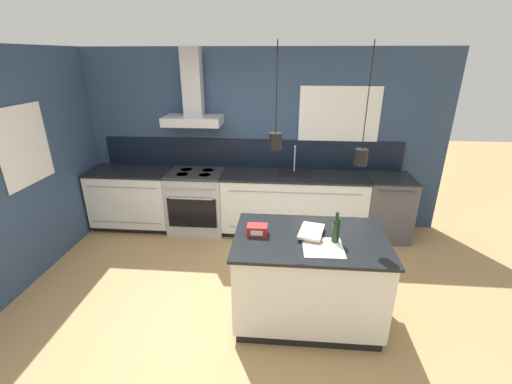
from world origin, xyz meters
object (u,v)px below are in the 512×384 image
bottle_on_island (336,230)px  dishwasher (386,207)px  book_stack (312,232)px  red_supply_box (257,230)px  oven_range (197,201)px

bottle_on_island → dishwasher: bearing=61.5°
book_stack → dishwasher: bearing=55.2°
dishwasher → red_supply_box: red_supply_box is taller
oven_range → book_stack: 2.38m
oven_range → dishwasher: bearing=0.1°
oven_range → book_stack: size_ratio=2.49×
book_stack → red_supply_box: bearing=-176.1°
oven_range → bottle_on_island: 2.62m
dishwasher → book_stack: book_stack is taller
oven_range → bottle_on_island: size_ratio=3.09×
oven_range → book_stack: bearing=-48.1°
dishwasher → red_supply_box: 2.52m
bottle_on_island → book_stack: bearing=151.3°
book_stack → red_supply_box: red_supply_box is taller
book_stack → bottle_on_island: bearing=-28.7°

